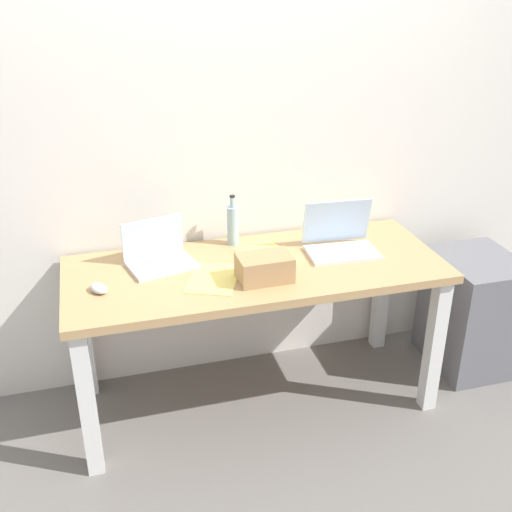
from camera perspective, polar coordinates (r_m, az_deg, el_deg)
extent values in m
plane|color=slate|center=(3.26, 0.00, -12.91)|extent=(8.00, 8.00, 0.00)
cube|color=silver|center=(3.03, -2.10, 11.63)|extent=(5.20, 0.08, 2.60)
cube|color=tan|center=(2.86, 0.00, -1.26)|extent=(1.74, 0.69, 0.04)
cube|color=silver|center=(2.75, -15.24, -13.02)|extent=(0.07, 0.07, 0.72)
cube|color=silver|center=(3.12, 16.07, -7.91)|extent=(0.07, 0.07, 0.72)
cube|color=silver|center=(3.22, -15.56, -6.79)|extent=(0.07, 0.07, 0.72)
cube|color=silver|center=(3.55, 11.46, -3.10)|extent=(0.07, 0.07, 0.72)
cube|color=silver|center=(2.87, -8.61, -0.86)|extent=(0.33, 0.26, 0.02)
cube|color=silver|center=(2.91, -9.48, 1.72)|extent=(0.29, 0.08, 0.19)
cube|color=silver|center=(2.99, 7.94, 0.30)|extent=(0.34, 0.22, 0.02)
cube|color=silver|center=(3.03, 7.42, 3.21)|extent=(0.33, 0.07, 0.22)
cylinder|color=#99B7C1|center=(3.03, -2.15, 2.80)|extent=(0.06, 0.06, 0.19)
cylinder|color=#99B7C1|center=(2.99, -2.19, 4.97)|extent=(0.02, 0.02, 0.05)
cylinder|color=black|center=(2.98, -2.20, 5.51)|extent=(0.03, 0.03, 0.01)
ellipsoid|color=silver|center=(2.71, -14.24, -2.90)|extent=(0.10, 0.12, 0.03)
cube|color=tan|center=(2.71, 0.80, -1.08)|extent=(0.24, 0.16, 0.11)
cube|color=#F4E06B|center=(2.95, 1.08, 0.07)|extent=(0.29, 0.35, 0.00)
cube|color=#F4E06B|center=(2.75, -3.94, -2.07)|extent=(0.31, 0.35, 0.00)
cube|color=slate|center=(3.56, 19.25, -4.83)|extent=(0.40, 0.48, 0.63)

